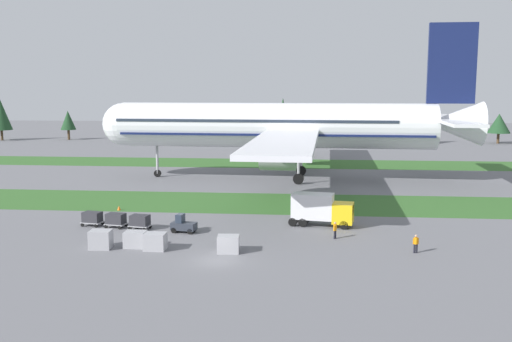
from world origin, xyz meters
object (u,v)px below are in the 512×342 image
object	(u,v)px
uld_container_2	(228,244)
taxiway_marker_0	(298,205)
ground_crew_loader	(335,229)
uld_container_1	(135,239)
uld_container_0	(101,239)
taxiway_marker_1	(119,208)
catering_truck	(321,208)
uld_container_3	(155,242)
airliner	(284,125)
cargo_dolly_lead	(140,221)
cargo_dolly_third	(92,218)
baggage_tug	(183,225)
cargo_dolly_second	(116,219)
ground_crew_marshaller	(416,243)

from	to	relation	value
uld_container_2	taxiway_marker_0	bearing A→B (deg)	73.50
ground_crew_loader	uld_container_1	distance (m)	19.81
uld_container_1	taxiway_marker_0	bearing A→B (deg)	52.11
uld_container_0	taxiway_marker_1	xyz separation A→B (m)	(-3.84, 16.91, -0.61)
ground_crew_loader	taxiway_marker_1	distance (m)	28.53
catering_truck	uld_container_3	size ratio (longest dim) A/B	3.62
uld_container_2	taxiway_marker_1	bearing A→B (deg)	133.23
uld_container_0	airliner	bearing A→B (deg)	69.76
cargo_dolly_lead	uld_container_3	world-z (taller)	uld_container_3
airliner	cargo_dolly_third	world-z (taller)	airliner
cargo_dolly_lead	uld_container_3	distance (m)	8.48
taxiway_marker_0	taxiway_marker_1	distance (m)	22.40
cargo_dolly_lead	uld_container_0	xyz separation A→B (m)	(-1.56, -7.66, -0.04)
baggage_tug	cargo_dolly_lead	xyz separation A→B (m)	(-4.94, 0.94, 0.10)
baggage_tug	taxiway_marker_0	bearing A→B (deg)	149.69
airliner	cargo_dolly_third	size ratio (longest dim) A/B	31.27
cargo_dolly_lead	uld_container_1	world-z (taller)	cargo_dolly_lead
cargo_dolly_second	uld_container_3	world-z (taller)	uld_container_3
taxiway_marker_0	airliner	bearing A→B (deg)	96.66
baggage_tug	uld_container_1	world-z (taller)	baggage_tug
uld_container_3	airliner	bearing A→B (deg)	76.22
uld_container_3	catering_truck	bearing A→B (deg)	34.68
cargo_dolly_lead	uld_container_1	xyz separation A→B (m)	(1.57, -6.90, -0.15)
uld_container_3	uld_container_2	bearing A→B (deg)	-1.90
baggage_tug	uld_container_3	world-z (taller)	baggage_tug
cargo_dolly_lead	uld_container_0	size ratio (longest dim) A/B	1.22
cargo_dolly_third	uld_container_1	world-z (taller)	cargo_dolly_third
baggage_tug	taxiway_marker_1	size ratio (longest dim) A/B	5.18
cargo_dolly_lead	taxiway_marker_1	bearing A→B (deg)	-138.94
uld_container_0	uld_container_1	world-z (taller)	uld_container_0
catering_truck	ground_crew_marshaller	size ratio (longest dim) A/B	4.16
ground_crew_marshaller	ground_crew_loader	distance (m)	8.47
ground_crew_marshaller	cargo_dolly_lead	bearing A→B (deg)	155.15
cargo_dolly_lead	uld_container_0	bearing A→B (deg)	-0.75
cargo_dolly_second	taxiway_marker_1	size ratio (longest dim) A/B	4.52
baggage_tug	uld_container_3	distance (m)	6.80
uld_container_0	uld_container_2	bearing A→B (deg)	-0.93
ground_crew_marshaller	uld_container_3	size ratio (longest dim) A/B	0.87
baggage_tug	uld_container_3	bearing A→B (deg)	0.31
airliner	catering_truck	bearing A→B (deg)	-168.31
uld_container_2	baggage_tug	bearing A→B (deg)	129.73
ground_crew_marshaller	uld_container_3	distance (m)	24.31
cargo_dolly_third	uld_container_0	world-z (taller)	uld_container_0
uld_container_1	uld_container_3	bearing A→B (deg)	-18.86
uld_container_1	ground_crew_marshaller	bearing A→B (deg)	0.83
taxiway_marker_0	ground_crew_loader	bearing A→B (deg)	-74.59
cargo_dolly_second	ground_crew_loader	bearing A→B (deg)	94.51
airliner	cargo_dolly_third	bearing A→B (deg)	151.78
cargo_dolly_lead	ground_crew_marshaller	bearing A→B (deg)	87.68
cargo_dolly_second	uld_container_2	xyz separation A→B (m)	(13.54, -8.40, -0.13)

